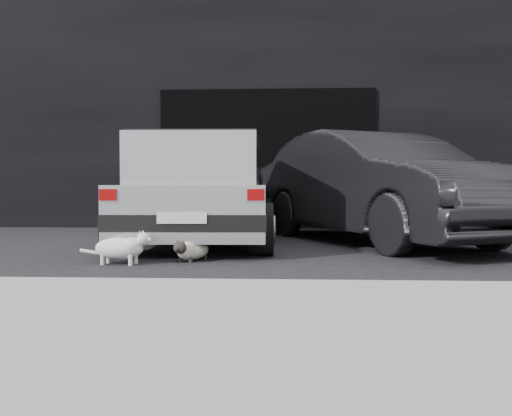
{
  "coord_description": "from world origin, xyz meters",
  "views": [
    {
      "loc": [
        1.33,
        -6.16,
        0.74
      ],
      "look_at": [
        1.03,
        -0.36,
        0.53
      ],
      "focal_mm": 38.0,
      "sensor_mm": 36.0,
      "label": 1
    }
  ],
  "objects_px": {
    "silver_hatchback": "(202,187)",
    "second_car": "(377,187)",
    "cat_siamese": "(191,250)",
    "cat_white": "(122,247)"
  },
  "relations": [
    {
      "from": "silver_hatchback",
      "to": "cat_siamese",
      "type": "distance_m",
      "value": 1.87
    },
    {
      "from": "second_car",
      "to": "cat_white",
      "type": "xyz_separation_m",
      "value": [
        -2.85,
        -2.31,
        -0.6
      ]
    },
    {
      "from": "cat_siamese",
      "to": "cat_white",
      "type": "height_order",
      "value": "cat_white"
    },
    {
      "from": "cat_siamese",
      "to": "cat_white",
      "type": "distance_m",
      "value": 0.69
    },
    {
      "from": "silver_hatchback",
      "to": "cat_siamese",
      "type": "relative_size",
      "value": 5.76
    },
    {
      "from": "cat_siamese",
      "to": "cat_white",
      "type": "relative_size",
      "value": 0.92
    },
    {
      "from": "cat_white",
      "to": "cat_siamese",
      "type": "bearing_deg",
      "value": 122.07
    },
    {
      "from": "silver_hatchback",
      "to": "cat_white",
      "type": "bearing_deg",
      "value": -105.54
    },
    {
      "from": "silver_hatchback",
      "to": "second_car",
      "type": "relative_size",
      "value": 0.83
    },
    {
      "from": "cat_white",
      "to": "silver_hatchback",
      "type": "bearing_deg",
      "value": 175.01
    }
  ]
}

